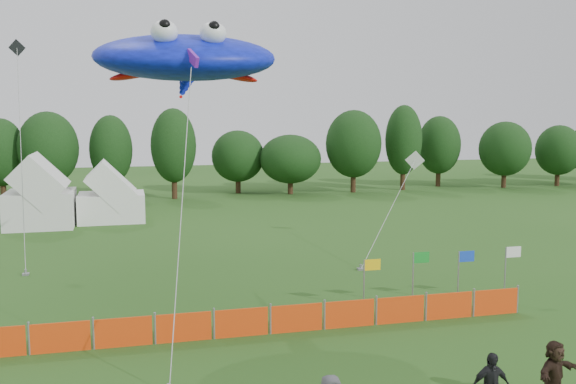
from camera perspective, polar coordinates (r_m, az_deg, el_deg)
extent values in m
cylinder|color=#382314|center=(61.78, -23.99, 0.37)|extent=(0.50, 0.50, 2.38)
ellipsoid|color=black|center=(61.52, -24.13, 3.25)|extent=(4.09, 4.09, 5.35)
cylinder|color=#382314|center=(60.40, -20.40, 0.49)|extent=(0.50, 0.50, 2.57)
ellipsoid|color=black|center=(60.12, -20.54, 3.67)|extent=(5.20, 5.20, 5.79)
cylinder|color=#382314|center=(59.99, -15.36, 0.59)|extent=(0.50, 0.50, 2.46)
ellipsoid|color=black|center=(59.72, -15.46, 3.66)|extent=(3.78, 3.78, 5.55)
cylinder|color=#382314|center=(58.72, -10.06, 0.70)|extent=(0.50, 0.50, 2.66)
ellipsoid|color=black|center=(58.43, -10.14, 4.09)|extent=(4.05, 4.05, 5.99)
cylinder|color=#382314|center=(62.08, -4.46, 0.82)|extent=(0.50, 0.50, 1.98)
ellipsoid|color=black|center=(61.85, -4.48, 3.20)|extent=(5.06, 5.06, 4.46)
cylinder|color=#382314|center=(61.16, 0.21, 0.69)|extent=(0.50, 0.50, 1.86)
ellipsoid|color=black|center=(60.93, 0.21, 2.95)|extent=(5.86, 5.86, 4.18)
cylinder|color=#382314|center=(62.79, 5.82, 1.17)|extent=(0.50, 0.50, 2.62)
ellipsoid|color=black|center=(62.53, 5.86, 4.28)|extent=(5.41, 5.41, 5.89)
cylinder|color=#382314|center=(65.42, 10.17, 1.40)|extent=(0.50, 0.50, 2.78)
ellipsoid|color=black|center=(65.16, 10.24, 4.58)|extent=(3.67, 3.67, 6.26)
cylinder|color=#382314|center=(69.26, 13.21, 1.49)|extent=(0.50, 0.50, 2.42)
ellipsoid|color=black|center=(69.03, 13.28, 4.10)|extent=(4.46, 4.46, 5.44)
cylinder|color=#382314|center=(69.92, 18.64, 1.28)|extent=(0.50, 0.50, 2.24)
ellipsoid|color=black|center=(69.70, 18.73, 3.67)|extent=(5.26, 5.26, 5.03)
cylinder|color=#382314|center=(73.60, 22.82, 1.32)|extent=(0.50, 0.50, 2.10)
ellipsoid|color=black|center=(73.40, 22.92, 3.45)|extent=(4.74, 4.74, 4.73)
cube|color=silver|center=(47.02, -21.11, -1.41)|extent=(4.42, 4.42, 2.43)
cube|color=white|center=(47.74, -15.40, -1.31)|extent=(4.58, 3.67, 2.02)
cube|color=#DF3D0C|center=(22.73, -19.60, -12.08)|extent=(1.90, 0.06, 1.00)
cube|color=#DF3D0C|center=(22.61, -14.44, -11.98)|extent=(1.90, 0.06, 1.00)
cube|color=#DF3D0C|center=(22.68, -9.27, -11.79)|extent=(1.90, 0.06, 1.00)
cube|color=#DF3D0C|center=(22.92, -4.18, -11.51)|extent=(1.90, 0.06, 1.00)
cube|color=#DF3D0C|center=(23.33, 0.76, -11.15)|extent=(1.90, 0.06, 1.00)
cube|color=#DF3D0C|center=(23.90, 5.48, -10.73)|extent=(1.90, 0.06, 1.00)
cube|color=#DF3D0C|center=(24.62, 9.94, -10.27)|extent=(1.90, 0.06, 1.00)
cube|color=#DF3D0C|center=(25.47, 14.11, -9.78)|extent=(1.90, 0.06, 1.00)
cube|color=#DF3D0C|center=(26.45, 17.98, -9.28)|extent=(1.90, 0.06, 1.00)
cylinder|color=gray|center=(26.24, 6.76, -8.06)|extent=(0.06, 0.06, 1.93)
cube|color=yellow|center=(26.18, 7.51, -6.43)|extent=(0.70, 0.02, 0.45)
cylinder|color=gray|center=(26.71, 11.04, -7.58)|extent=(0.06, 0.06, 2.18)
cube|color=#148C26|center=(26.66, 11.77, -5.72)|extent=(0.70, 0.02, 0.45)
cylinder|color=gray|center=(27.56, 14.89, -7.29)|extent=(0.06, 0.06, 2.13)
cube|color=blue|center=(27.54, 15.59, -5.53)|extent=(0.70, 0.02, 0.45)
cylinder|color=gray|center=(28.33, 18.73, -6.90)|extent=(0.06, 0.06, 2.26)
cube|color=white|center=(28.32, 19.40, -5.05)|extent=(0.70, 0.02, 0.45)
imported|color=black|center=(19.15, 22.60, -14.65)|extent=(1.73, 1.11, 1.79)
ellipsoid|color=#1022F0|center=(25.10, -9.10, 11.73)|extent=(7.16, 5.60, 2.41)
sphere|color=white|center=(23.63, -10.94, 13.80)|extent=(0.96, 0.96, 0.96)
sphere|color=white|center=(23.80, -6.68, 13.83)|extent=(0.96, 0.96, 0.96)
ellipsoid|color=red|center=(25.18, -13.35, 10.17)|extent=(2.02, 0.88, 0.32)
ellipsoid|color=red|center=(25.52, -4.95, 10.30)|extent=(2.02, 0.88, 0.32)
cube|color=purple|center=(22.46, -8.47, 11.70)|extent=(0.37, 0.96, 0.70)
cylinder|color=#A5A5A5|center=(20.28, -9.44, -1.57)|extent=(1.37, 5.34, 9.58)
cube|color=silver|center=(38.89, 11.22, 2.78)|extent=(1.15, 0.32, 1.15)
cylinder|color=#A5A5A5|center=(35.44, 9.07, -1.62)|extent=(5.56, 5.76, 4.98)
cube|color=gray|center=(32.29, 6.46, -6.83)|extent=(0.30, 0.30, 0.10)
cube|color=black|center=(39.15, -22.95, 11.73)|extent=(0.94, 0.27, 0.94)
cylinder|color=#A5A5A5|center=(35.89, -22.64, 3.15)|extent=(0.82, 6.32, 11.34)
cube|color=gray|center=(33.57, -22.28, -6.78)|extent=(0.30, 0.30, 0.10)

